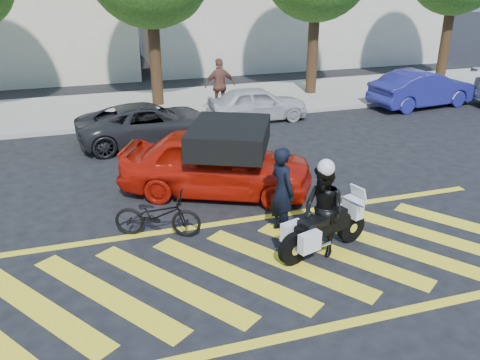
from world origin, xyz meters
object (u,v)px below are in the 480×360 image
object	(u,v)px
parked_right	(423,89)
parked_mid_right	(257,103)
bicycle	(157,215)
red_convertible	(216,163)
parked_mid_left	(150,124)
officer_bike	(282,191)
police_motorcycle	(323,229)
officer_moto	(323,211)

from	to	relation	value
parked_right	parked_mid_right	bearing A→B (deg)	82.00
bicycle	parked_right	distance (m)	13.62
bicycle	red_convertible	bearing A→B (deg)	-23.56
parked_mid_left	bicycle	bearing A→B (deg)	168.06
officer_bike	bicycle	bearing A→B (deg)	63.19
police_motorcycle	parked_mid_left	bearing A→B (deg)	88.66
officer_bike	parked_mid_left	distance (m)	6.84
parked_mid_right	bicycle	bearing A→B (deg)	149.61
officer_moto	parked_mid_left	bearing A→B (deg)	178.57
red_convertible	police_motorcycle	bearing A→B (deg)	-135.31
officer_moto	red_convertible	bearing A→B (deg)	-177.67
police_motorcycle	officer_moto	world-z (taller)	officer_moto
police_motorcycle	bicycle	bearing A→B (deg)	133.41
officer_moto	parked_right	distance (m)	12.38
red_convertible	parked_mid_left	bearing A→B (deg)	37.75
red_convertible	parked_mid_right	size ratio (longest dim) A/B	1.29
officer_moto	parked_mid_left	xyz separation A→B (m)	(-2.17, 7.62, -0.27)
bicycle	police_motorcycle	size ratio (longest dim) A/B	0.85
officer_bike	parked_right	world-z (taller)	officer_bike
parked_mid_left	police_motorcycle	bearing A→B (deg)	-169.15
officer_bike	police_motorcycle	distance (m)	1.19
bicycle	parked_right	bearing A→B (deg)	-36.42
parked_mid_right	officer_bike	bearing A→B (deg)	166.38
bicycle	red_convertible	distance (m)	2.43
parked_mid_left	parked_mid_right	distance (m)	4.25
police_motorcycle	officer_moto	size ratio (longest dim) A/B	1.17
red_convertible	parked_right	size ratio (longest dim) A/B	1.07
police_motorcycle	parked_mid_right	xyz separation A→B (m)	(1.83, 9.03, 0.09)
officer_moto	parked_mid_left	world-z (taller)	officer_moto
red_convertible	parked_mid_right	bearing A→B (deg)	-3.13
red_convertible	parked_right	xyz separation A→B (m)	(9.82, 5.55, -0.07)
officer_bike	parked_mid_left	xyz separation A→B (m)	(-1.75, 6.60, -0.31)
red_convertible	bicycle	bearing A→B (deg)	159.95
bicycle	parked_mid_left	xyz separation A→B (m)	(0.72, 6.01, 0.15)
officer_bike	parked_right	bearing A→B (deg)	-62.20
officer_bike	red_convertible	size ratio (longest dim) A/B	0.41
red_convertible	parked_right	distance (m)	11.28
police_motorcycle	officer_bike	bearing A→B (deg)	95.70
parked_mid_left	parked_mid_right	world-z (taller)	parked_mid_left
bicycle	parked_right	world-z (taller)	parked_right
parked_right	officer_bike	bearing A→B (deg)	124.19
parked_mid_left	officer_moto	bearing A→B (deg)	-169.24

